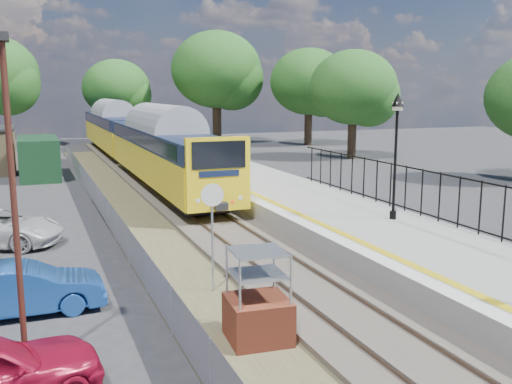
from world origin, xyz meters
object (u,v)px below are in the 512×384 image
victorian_lamp_north (397,126)px  carpark_lamp (13,187)px  brick_plinth (258,298)px  car_blue (23,289)px  train (132,136)px  speed_sign (212,218)px

victorian_lamp_north → carpark_lamp: (-12.62, -5.79, -0.52)m
victorian_lamp_north → brick_plinth: bearing=-142.1°
carpark_lamp → car_blue: size_ratio=1.65×
victorian_lamp_north → car_blue: (-12.68, -2.38, -3.64)m
victorian_lamp_north → carpark_lamp: bearing=-155.4°
victorian_lamp_north → brick_plinth: size_ratio=2.14×
brick_plinth → train: bearing=85.4°
car_blue → speed_sign: bearing=-94.4°
car_blue → carpark_lamp: bearing=-179.2°
train → carpark_lamp: (-7.32, -30.64, 1.44)m
victorian_lamp_north → train: victorian_lamp_north is taller
train → brick_plinth: size_ratio=18.98×
speed_sign → carpark_lamp: carpark_lamp is taller
train → speed_sign: train is taller
speed_sign → car_blue: speed_sign is taller
car_blue → train: bearing=-15.4°
victorian_lamp_north → car_blue: bearing=-169.4°
train → car_blue: bearing=-105.2°
carpark_lamp → victorian_lamp_north: bearing=24.6°
speed_sign → car_blue: 5.12m
victorian_lamp_north → speed_sign: 8.54m
train → speed_sign: (-2.50, -27.59, -0.19)m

